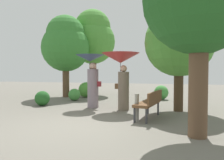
# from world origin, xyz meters

# --- Properties ---
(ground_plane) EXTENTS (40.00, 40.00, 0.00)m
(ground_plane) POSITION_xyz_m (0.00, 0.00, 0.00)
(ground_plane) COLOR #6B665B
(person_left) EXTENTS (1.12, 1.12, 2.07)m
(person_left) POSITION_xyz_m (-0.70, 2.78, 1.40)
(person_left) COLOR gray
(person_left) RESTS_ON ground
(person_right) EXTENTS (1.40, 1.40, 2.10)m
(person_right) POSITION_xyz_m (0.55, 2.56, 1.62)
(person_right) COLOR #6B5B4C
(person_right) RESTS_ON ground
(park_bench) EXTENTS (0.74, 1.56, 0.83)m
(park_bench) POSITION_xyz_m (1.72, 1.32, 0.51)
(park_bench) COLOR #38383D
(park_bench) RESTS_ON ground
(tree_near_left) EXTENTS (2.73, 2.73, 5.21)m
(tree_near_left) POSITION_xyz_m (-2.37, 7.39, 3.51)
(tree_near_left) COLOR brown
(tree_near_left) RESTS_ON ground
(tree_near_right) EXTENTS (2.44, 2.44, 4.09)m
(tree_near_right) POSITION_xyz_m (2.58, 2.86, 2.66)
(tree_near_right) COLOR #42301E
(tree_near_right) RESTS_ON ground
(tree_mid_left) EXTENTS (2.63, 2.63, 4.51)m
(tree_mid_left) POSITION_xyz_m (-3.33, 5.69, 2.96)
(tree_mid_left) COLOR brown
(tree_mid_left) RESTS_ON ground
(bush_path_left) EXTENTS (0.58, 0.58, 0.58)m
(bush_path_left) POSITION_xyz_m (-2.22, 4.41, 0.29)
(bush_path_left) COLOR #428C3D
(bush_path_left) RESTS_ON ground
(bush_path_right) EXTENTS (0.61, 0.61, 0.61)m
(bush_path_right) POSITION_xyz_m (-2.82, 2.63, 0.30)
(bush_path_right) COLOR #235B23
(bush_path_right) RESTS_ON ground
(bush_behind_bench) EXTENTS (0.83, 0.83, 0.83)m
(bush_behind_bench) POSITION_xyz_m (-2.18, 5.81, 0.41)
(bush_behind_bench) COLOR #4C9338
(bush_behind_bench) RESTS_ON ground
(bush_far_side) EXTENTS (0.72, 0.72, 0.72)m
(bush_far_side) POSITION_xyz_m (1.83, 5.92, 0.36)
(bush_far_side) COLOR #428C3D
(bush_far_side) RESTS_ON ground
(path_marker_post) EXTENTS (0.12, 0.12, 0.78)m
(path_marker_post) POSITION_xyz_m (1.39, 0.93, 0.39)
(path_marker_post) COLOR gray
(path_marker_post) RESTS_ON ground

